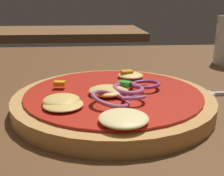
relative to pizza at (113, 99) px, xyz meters
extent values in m
cube|color=brown|center=(-0.02, -0.03, -0.03)|extent=(1.25, 1.09, 0.04)
cylinder|color=tan|center=(0.00, 0.00, 0.00)|extent=(0.25, 0.25, 0.02)
cylinder|color=red|center=(0.00, 0.00, 0.01)|extent=(0.22, 0.22, 0.00)
ellipsoid|color=#F4DB8E|center=(0.00, -0.09, 0.01)|extent=(0.05, 0.05, 0.01)
ellipsoid|color=#EFCC72|center=(0.03, 0.07, 0.01)|extent=(0.04, 0.04, 0.01)
ellipsoid|color=#E5BC60|center=(-0.06, -0.05, 0.01)|extent=(0.04, 0.04, 0.01)
ellipsoid|color=#E5BC60|center=(-0.06, -0.04, 0.01)|extent=(0.04, 0.04, 0.01)
ellipsoid|color=#E5BC60|center=(-0.01, -0.01, 0.01)|extent=(0.05, 0.05, 0.01)
ellipsoid|color=#F4DB8E|center=(0.00, 0.00, 0.01)|extent=(0.04, 0.04, 0.01)
torus|color=#B25984|center=(-0.01, -0.04, 0.02)|extent=(0.05, 0.05, 0.02)
torus|color=#93386B|center=(0.04, 0.01, 0.02)|extent=(0.05, 0.06, 0.01)
torus|color=#B25984|center=(0.02, -0.04, 0.02)|extent=(0.03, 0.03, 0.01)
torus|color=#B25984|center=(0.02, -0.01, 0.02)|extent=(0.06, 0.06, 0.01)
cube|color=orange|center=(0.03, 0.07, 0.02)|extent=(0.02, 0.01, 0.01)
cube|color=orange|center=(-0.07, 0.02, 0.02)|extent=(0.02, 0.01, 0.01)
cube|color=#2D8C28|center=(0.02, 0.01, 0.02)|extent=(0.02, 0.02, 0.01)
cube|color=silver|center=(0.14, 0.04, -0.01)|extent=(0.02, 0.02, 0.01)
cube|color=silver|center=(0.11, 0.04, -0.01)|extent=(0.03, 0.00, 0.00)
cube|color=silver|center=(0.11, 0.04, -0.01)|extent=(0.03, 0.00, 0.00)
cube|color=silver|center=(0.12, 0.03, -0.01)|extent=(0.03, 0.00, 0.00)
cube|color=silver|center=(0.12, 0.03, -0.01)|extent=(0.03, 0.00, 0.00)
cube|color=brown|center=(-0.20, 1.06, -0.03)|extent=(0.86, 0.44, 0.04)
camera|label=1|loc=(-0.03, -0.33, 0.12)|focal=44.47mm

